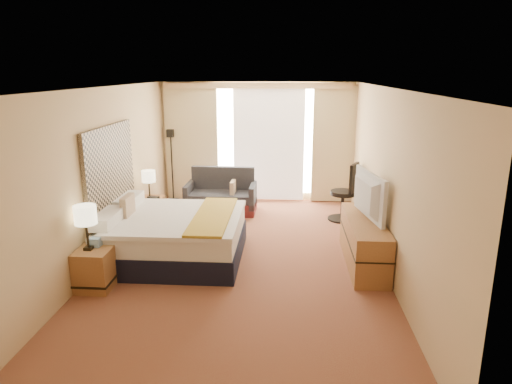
# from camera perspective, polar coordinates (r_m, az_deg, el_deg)

# --- Properties ---
(floor) EXTENTS (4.20, 7.00, 0.02)m
(floor) POSITION_cam_1_polar(r_m,az_deg,el_deg) (7.12, -1.68, -8.49)
(floor) COLOR maroon
(floor) RESTS_ON ground
(ceiling) EXTENTS (4.20, 7.00, 0.02)m
(ceiling) POSITION_cam_1_polar(r_m,az_deg,el_deg) (6.54, -1.86, 12.91)
(ceiling) COLOR white
(ceiling) RESTS_ON wall_back
(wall_back) EXTENTS (4.20, 0.02, 2.60)m
(wall_back) POSITION_cam_1_polar(r_m,az_deg,el_deg) (10.14, 0.20, 6.26)
(wall_back) COLOR tan
(wall_back) RESTS_ON ground
(wall_front) EXTENTS (4.20, 0.02, 2.60)m
(wall_front) POSITION_cam_1_polar(r_m,az_deg,el_deg) (3.43, -7.67, -11.71)
(wall_front) COLOR tan
(wall_front) RESTS_ON ground
(wall_left) EXTENTS (0.02, 7.00, 2.60)m
(wall_left) POSITION_cam_1_polar(r_m,az_deg,el_deg) (7.22, -18.59, 1.92)
(wall_left) COLOR tan
(wall_left) RESTS_ON ground
(wall_right) EXTENTS (0.02, 7.00, 2.60)m
(wall_right) POSITION_cam_1_polar(r_m,az_deg,el_deg) (6.83, 16.05, 1.40)
(wall_right) COLOR tan
(wall_right) RESTS_ON ground
(headboard) EXTENTS (0.06, 1.85, 1.50)m
(headboard) POSITION_cam_1_polar(r_m,az_deg,el_deg) (7.39, -17.71, 2.12)
(headboard) COLOR black
(headboard) RESTS_ON wall_left
(nightstand_left) EXTENTS (0.45, 0.52, 0.55)m
(nightstand_left) POSITION_cam_1_polar(r_m,az_deg,el_deg) (6.53, -19.43, -9.01)
(nightstand_left) COLOR #9C6239
(nightstand_left) RESTS_ON floor
(nightstand_right) EXTENTS (0.45, 0.52, 0.55)m
(nightstand_right) POSITION_cam_1_polar(r_m,az_deg,el_deg) (8.72, -13.07, -2.49)
(nightstand_right) COLOR #9C6239
(nightstand_right) RESTS_ON floor
(media_dresser) EXTENTS (0.50, 1.80, 0.70)m
(media_dresser) POSITION_cam_1_polar(r_m,az_deg,el_deg) (7.06, 13.34, -6.07)
(media_dresser) COLOR #9C6239
(media_dresser) RESTS_ON floor
(window) EXTENTS (2.30, 0.02, 2.30)m
(window) POSITION_cam_1_polar(r_m,az_deg,el_deg) (10.09, 1.62, 6.33)
(window) COLOR white
(window) RESTS_ON wall_back
(curtains) EXTENTS (4.12, 0.19, 2.56)m
(curtains) POSITION_cam_1_polar(r_m,az_deg,el_deg) (10.01, 0.14, 6.78)
(curtains) COLOR beige
(curtains) RESTS_ON floor
(bed) EXTENTS (2.04, 1.87, 0.99)m
(bed) POSITION_cam_1_polar(r_m,az_deg,el_deg) (7.17, -10.19, -5.42)
(bed) COLOR black
(bed) RESTS_ON floor
(loveseat) EXTENTS (1.44, 0.79, 0.89)m
(loveseat) POSITION_cam_1_polar(r_m,az_deg,el_deg) (9.44, -4.31, -0.69)
(loveseat) COLOR #531817
(loveseat) RESTS_ON floor
(floor_lamp) EXTENTS (0.20, 0.20, 1.59)m
(floor_lamp) POSITION_cam_1_polar(r_m,az_deg,el_deg) (10.27, -10.55, 5.12)
(floor_lamp) COLOR black
(floor_lamp) RESTS_ON floor
(desk_chair) EXTENTS (0.57, 0.57, 1.14)m
(desk_chair) POSITION_cam_1_polar(r_m,az_deg,el_deg) (8.96, 11.19, -0.38)
(desk_chair) COLOR black
(desk_chair) RESTS_ON floor
(lamp_left) EXTENTS (0.29, 0.29, 0.61)m
(lamp_left) POSITION_cam_1_polar(r_m,az_deg,el_deg) (6.28, -20.56, -2.80)
(lamp_left) COLOR black
(lamp_left) RESTS_ON nightstand_left
(lamp_right) EXTENTS (0.25, 0.25, 0.52)m
(lamp_right) POSITION_cam_1_polar(r_m,az_deg,el_deg) (8.56, -13.28, 1.86)
(lamp_right) COLOR black
(lamp_right) RESTS_ON nightstand_right
(tissue_box) EXTENTS (0.14, 0.14, 0.12)m
(tissue_box) POSITION_cam_1_polar(r_m,az_deg,el_deg) (6.50, -19.39, -5.92)
(tissue_box) COLOR #84AACC
(tissue_box) RESTS_ON nightstand_left
(telephone) EXTENTS (0.20, 0.18, 0.07)m
(telephone) POSITION_cam_1_polar(r_m,az_deg,el_deg) (8.48, -12.69, -0.79)
(telephone) COLOR black
(telephone) RESTS_ON nightstand_right
(television) EXTENTS (0.36, 1.19, 0.68)m
(television) POSITION_cam_1_polar(r_m,az_deg,el_deg) (6.96, 13.11, -0.37)
(television) COLOR black
(television) RESTS_ON media_dresser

